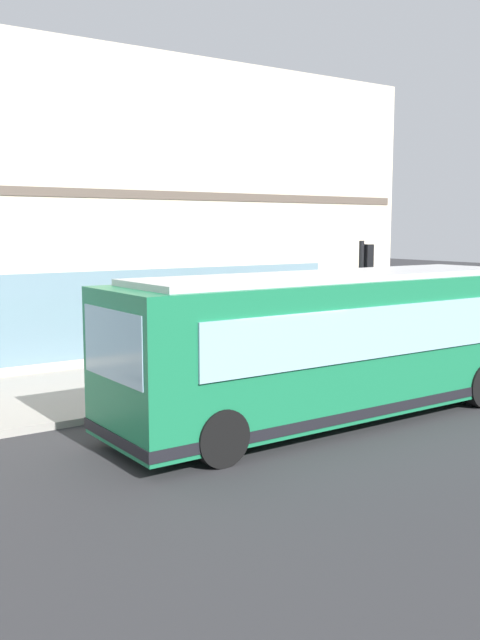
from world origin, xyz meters
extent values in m
plane|color=#2D2D30|center=(0.00, 0.00, 0.00)|extent=(120.00, 120.00, 0.00)
cube|color=#9E9991|center=(5.06, 0.00, 0.07)|extent=(4.91, 40.00, 0.15)
cube|color=beige|center=(11.27, 0.00, 4.47)|extent=(7.51, 23.14, 8.94)
cube|color=brown|center=(7.66, 0.00, 4.92)|extent=(0.36, 22.68, 0.24)
cube|color=slate|center=(7.56, 0.00, 1.60)|extent=(0.12, 16.20, 2.40)
cube|color=#197247|center=(0.08, -2.13, 1.60)|extent=(2.55, 10.01, 2.70)
cube|color=silver|center=(0.08, -2.13, 3.01)|extent=(2.17, 9.01, 0.12)
cube|color=#8CB2C6|center=(0.05, 2.85, 2.05)|extent=(2.20, 0.09, 1.20)
cube|color=#8CB2C6|center=(1.35, -2.12, 2.00)|extent=(0.10, 8.20, 1.00)
cube|color=#8CB2C6|center=(-1.19, -2.13, 2.00)|extent=(0.10, 8.20, 1.00)
cube|color=black|center=(0.08, -2.13, 0.43)|extent=(2.59, 10.05, 0.20)
cylinder|color=black|center=(1.21, 1.48, 0.50)|extent=(0.31, 1.00, 1.00)
cylinder|color=black|center=(-1.09, 1.47, 0.50)|extent=(0.31, 1.00, 1.00)
cylinder|color=black|center=(1.25, -5.52, 0.50)|extent=(0.31, 1.00, 1.00)
cylinder|color=black|center=(3.21, -5.91, 1.89)|extent=(0.14, 0.14, 3.49)
cube|color=black|center=(3.21, -6.10, 3.09)|extent=(0.32, 0.24, 0.90)
sphere|color=red|center=(3.21, -6.23, 3.37)|extent=(0.20, 0.20, 0.20)
sphere|color=yellow|center=(3.21, -6.23, 3.09)|extent=(0.20, 0.20, 0.20)
sphere|color=green|center=(3.21, -6.23, 2.81)|extent=(0.20, 0.20, 0.20)
cylinder|color=yellow|center=(6.34, -4.33, 0.43)|extent=(0.24, 0.24, 0.55)
sphere|color=yellow|center=(6.34, -4.33, 0.78)|extent=(0.22, 0.22, 0.22)
cylinder|color=yellow|center=(6.34, -4.50, 0.48)|extent=(0.10, 0.12, 0.10)
cylinder|color=yellow|center=(6.51, -4.33, 0.48)|extent=(0.12, 0.10, 0.10)
cylinder|color=#99994C|center=(3.67, -5.13, 0.52)|extent=(0.14, 0.14, 0.75)
cylinder|color=#99994C|center=(3.85, -5.14, 0.52)|extent=(0.14, 0.14, 0.75)
cylinder|color=gold|center=(3.76, -5.13, 1.19)|extent=(0.32, 0.32, 0.59)
sphere|color=tan|center=(3.76, -5.13, 1.59)|extent=(0.20, 0.20, 0.20)
cube|color=#BF3F19|center=(4.74, -2.89, 0.60)|extent=(0.44, 0.40, 0.90)
cube|color=#8CB2C6|center=(4.74, -3.10, 0.78)|extent=(0.35, 0.03, 0.30)
camera|label=1|loc=(-10.79, 7.80, 4.01)|focal=39.98mm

